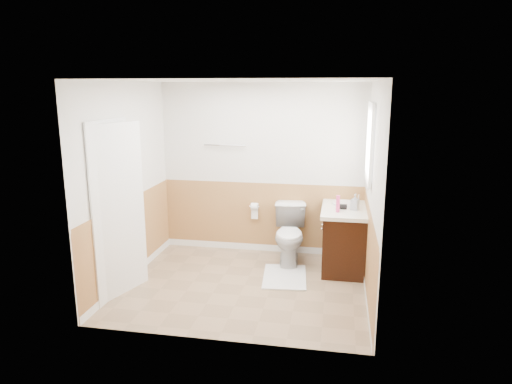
% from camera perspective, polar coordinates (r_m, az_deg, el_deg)
% --- Properties ---
extents(floor, '(3.00, 3.00, 0.00)m').
position_cam_1_polar(floor, '(5.87, -1.43, -11.52)').
color(floor, '#8C7051').
rests_on(floor, ground).
extents(ceiling, '(3.00, 3.00, 0.00)m').
position_cam_1_polar(ceiling, '(5.34, -1.58, 13.70)').
color(ceiling, white).
rests_on(ceiling, floor).
extents(wall_back, '(3.00, 0.00, 3.00)m').
position_cam_1_polar(wall_back, '(6.72, 0.77, 2.83)').
color(wall_back, silver).
rests_on(wall_back, floor).
extents(wall_front, '(3.00, 0.00, 3.00)m').
position_cam_1_polar(wall_front, '(4.24, -5.10, -3.22)').
color(wall_front, silver).
rests_on(wall_front, floor).
extents(wall_left, '(0.00, 3.00, 3.00)m').
position_cam_1_polar(wall_left, '(5.95, -15.78, 1.03)').
color(wall_left, silver).
rests_on(wall_left, floor).
extents(wall_right, '(0.00, 3.00, 3.00)m').
position_cam_1_polar(wall_right, '(5.37, 14.36, -0.14)').
color(wall_right, silver).
rests_on(wall_right, floor).
extents(wainscot_back, '(3.00, 0.00, 3.00)m').
position_cam_1_polar(wainscot_back, '(6.88, 0.74, -3.35)').
color(wainscot_back, '#AA7544').
rests_on(wainscot_back, floor).
extents(wainscot_front, '(3.00, 0.00, 3.00)m').
position_cam_1_polar(wainscot_front, '(4.52, -4.87, -12.36)').
color(wainscot_front, '#AA7544').
rests_on(wainscot_front, floor).
extents(wainscot_left, '(0.00, 2.60, 2.60)m').
position_cam_1_polar(wainscot_left, '(6.14, -15.25, -5.84)').
color(wainscot_left, '#AA7544').
rests_on(wainscot_left, floor).
extents(wainscot_right, '(0.00, 2.60, 2.60)m').
position_cam_1_polar(wainscot_right, '(5.58, 13.81, -7.66)').
color(wainscot_right, '#AA7544').
rests_on(wainscot_right, floor).
extents(toilet, '(0.52, 0.83, 0.81)m').
position_cam_1_polar(toilet, '(6.47, 4.23, -5.33)').
color(toilet, silver).
rests_on(toilet, floor).
extents(bath_mat, '(0.62, 0.85, 0.02)m').
position_cam_1_polar(bath_mat, '(6.09, 3.59, -10.49)').
color(bath_mat, white).
rests_on(bath_mat, floor).
extents(vanity_cabinet, '(0.55, 1.10, 0.80)m').
position_cam_1_polar(vanity_cabinet, '(6.44, 10.88, -5.67)').
color(vanity_cabinet, black).
rests_on(vanity_cabinet, floor).
extents(vanity_knob_left, '(0.03, 0.03, 0.03)m').
position_cam_1_polar(vanity_knob_left, '(6.30, 8.20, -4.55)').
color(vanity_knob_left, white).
rests_on(vanity_knob_left, vanity_cabinet).
extents(vanity_knob_right, '(0.03, 0.03, 0.03)m').
position_cam_1_polar(vanity_knob_right, '(6.49, 8.27, -4.03)').
color(vanity_knob_right, white).
rests_on(vanity_knob_right, vanity_cabinet).
extents(countertop, '(0.60, 1.15, 0.05)m').
position_cam_1_polar(countertop, '(6.32, 10.95, -2.01)').
color(countertop, silver).
rests_on(countertop, vanity_cabinet).
extents(sink_basin, '(0.36, 0.36, 0.02)m').
position_cam_1_polar(sink_basin, '(6.45, 11.04, -1.38)').
color(sink_basin, white).
rests_on(sink_basin, countertop).
extents(faucet, '(0.02, 0.02, 0.14)m').
position_cam_1_polar(faucet, '(6.45, 12.66, -0.92)').
color(faucet, silver).
rests_on(faucet, countertop).
extents(lotion_bottle, '(0.05, 0.05, 0.22)m').
position_cam_1_polar(lotion_bottle, '(5.99, 10.16, -1.46)').
color(lotion_bottle, '#E23A7D').
rests_on(lotion_bottle, countertop).
extents(soap_dispenser, '(0.12, 0.12, 0.21)m').
position_cam_1_polar(soap_dispenser, '(6.15, 12.22, -1.22)').
color(soap_dispenser, '#8E95A0').
rests_on(soap_dispenser, countertop).
extents(hair_dryer_body, '(0.14, 0.07, 0.07)m').
position_cam_1_polar(hair_dryer_body, '(6.17, 10.61, -1.79)').
color(hair_dryer_body, black).
rests_on(hair_dryer_body, countertop).
extents(hair_dryer_handle, '(0.03, 0.03, 0.07)m').
position_cam_1_polar(hair_dryer_handle, '(6.22, 10.32, -1.94)').
color(hair_dryer_handle, black).
rests_on(hair_dryer_handle, countertop).
extents(mirror_panel, '(0.02, 0.35, 0.90)m').
position_cam_1_polar(mirror_panel, '(6.40, 13.66, 4.67)').
color(mirror_panel, silver).
rests_on(mirror_panel, wall_right).
extents(window_frame, '(0.04, 0.80, 1.00)m').
position_cam_1_polar(window_frame, '(5.87, 13.97, 5.91)').
color(window_frame, white).
rests_on(window_frame, wall_right).
extents(window_glass, '(0.01, 0.70, 0.90)m').
position_cam_1_polar(window_glass, '(5.87, 14.13, 5.90)').
color(window_glass, white).
rests_on(window_glass, wall_right).
extents(door, '(0.29, 0.78, 2.04)m').
position_cam_1_polar(door, '(5.57, -16.72, -2.27)').
color(door, white).
rests_on(door, wall_left).
extents(door_frame, '(0.02, 0.92, 2.10)m').
position_cam_1_polar(door_frame, '(5.60, -17.42, -2.12)').
color(door_frame, white).
rests_on(door_frame, wall_left).
extents(door_knob, '(0.06, 0.06, 0.06)m').
position_cam_1_polar(door_knob, '(5.85, -14.70, -2.14)').
color(door_knob, silver).
rests_on(door_knob, door).
extents(towel_bar, '(0.62, 0.02, 0.02)m').
position_cam_1_polar(towel_bar, '(6.73, -3.94, 5.83)').
color(towel_bar, silver).
rests_on(towel_bar, wall_back).
extents(tp_holder_bar, '(0.14, 0.02, 0.02)m').
position_cam_1_polar(tp_holder_bar, '(6.79, -0.18, -1.82)').
color(tp_holder_bar, silver).
rests_on(tp_holder_bar, wall_back).
extents(tp_roll, '(0.10, 0.11, 0.11)m').
position_cam_1_polar(tp_roll, '(6.79, -0.18, -1.82)').
color(tp_roll, white).
rests_on(tp_roll, tp_holder_bar).
extents(tp_sheet, '(0.10, 0.01, 0.16)m').
position_cam_1_polar(tp_sheet, '(6.82, -0.18, -2.72)').
color(tp_sheet, white).
rests_on(tp_sheet, tp_roll).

